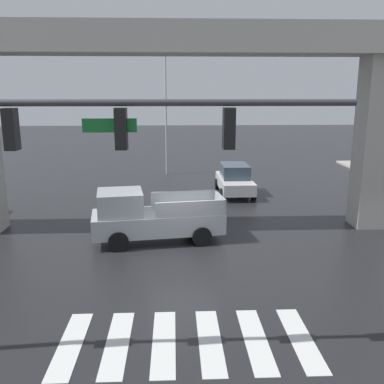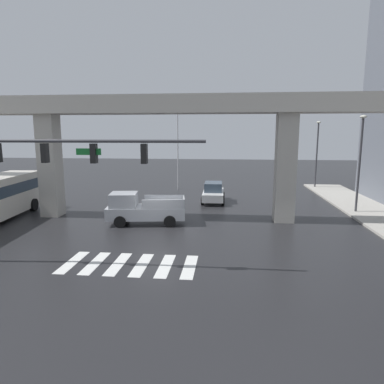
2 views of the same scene
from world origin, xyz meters
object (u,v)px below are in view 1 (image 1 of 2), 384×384
at_px(sedan_white, 235,179).
at_px(flagpole, 167,99).
at_px(pickup_truck, 150,217).
at_px(street_lamp_far_north, 360,108).
at_px(traffic_signal_mast, 6,149).

height_order(sedan_white, flagpole, flagpole).
relative_size(pickup_truck, street_lamp_far_north, 0.73).
relative_size(pickup_truck, flagpole, 0.59).
xyz_separation_m(traffic_signal_mast, street_lamp_far_north, (17.75, 24.15, -0.12)).
xyz_separation_m(sedan_white, traffic_signal_mast, (-6.89, -15.25, 3.83)).
bearing_deg(sedan_white, traffic_signal_mast, -114.33).
bearing_deg(traffic_signal_mast, sedan_white, 65.67).
bearing_deg(flagpole, pickup_truck, -92.18).
distance_m(sedan_white, traffic_signal_mast, 17.16).
height_order(pickup_truck, sedan_white, pickup_truck).
bearing_deg(pickup_truck, traffic_signal_mast, -108.24).
distance_m(sedan_white, street_lamp_far_north, 14.52).
xyz_separation_m(street_lamp_far_north, flagpole, (-14.76, -2.62, 0.73)).
xyz_separation_m(traffic_signal_mast, flagpole, (2.98, 21.53, 0.61)).
relative_size(traffic_signal_mast, flagpole, 1.21).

